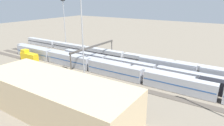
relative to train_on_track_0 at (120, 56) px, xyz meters
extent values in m
plane|color=#756B5B|center=(-4.92, 12.50, -2.07)|extent=(400.00, 400.00, 0.00)
cube|color=#4C443D|center=(-4.92, 0.00, -2.01)|extent=(140.00, 2.80, 0.12)
cube|color=#4C443D|center=(-4.92, 5.00, -2.01)|extent=(140.00, 2.80, 0.12)
cube|color=#3D3833|center=(-4.92, 10.00, -2.01)|extent=(140.00, 2.80, 0.12)
cube|color=#3D3833|center=(-4.92, 15.00, -2.01)|extent=(140.00, 2.80, 0.12)
cube|color=#4C443D|center=(-4.92, 20.00, -2.01)|extent=(140.00, 2.80, 0.12)
cube|color=#4C443D|center=(-4.92, 25.00, -2.01)|extent=(140.00, 2.80, 0.12)
cube|color=#B7BABF|center=(-38.44, 0.00, -0.05)|extent=(23.00, 3.00, 3.80)
cube|color=black|center=(-38.44, 0.00, -0.15)|extent=(22.40, 3.06, 0.36)
cube|color=#B7BABF|center=(-14.24, 0.00, -0.05)|extent=(23.00, 3.00, 3.80)
cube|color=black|center=(-14.24, 0.00, 0.04)|extent=(22.40, 3.06, 0.36)
cube|color=#B7BABF|center=(9.96, 0.00, -0.05)|extent=(23.00, 3.00, 3.80)
cube|color=black|center=(9.96, 0.00, -0.10)|extent=(22.40, 3.06, 0.36)
cube|color=#B7BABF|center=(34.16, 0.00, -0.05)|extent=(23.00, 3.00, 3.80)
cube|color=black|center=(34.16, 0.00, 0.10)|extent=(22.40, 3.06, 0.36)
cube|color=#B7BABF|center=(58.36, 0.00, -0.05)|extent=(23.00, 3.00, 3.80)
cube|color=black|center=(58.36, 0.00, 0.07)|extent=(22.40, 3.06, 0.36)
cube|color=#A8AAB2|center=(-26.09, 15.00, -0.05)|extent=(23.00, 3.00, 3.80)
cube|color=maroon|center=(-26.09, 15.00, 0.14)|extent=(22.40, 3.06, 0.36)
cube|color=#A8AAB2|center=(-1.89, 15.00, -0.05)|extent=(23.00, 3.00, 3.80)
cube|color=maroon|center=(-1.89, 15.00, -0.34)|extent=(22.40, 3.06, 0.36)
cube|color=#A8AAB2|center=(22.31, 15.00, -0.05)|extent=(23.00, 3.00, 3.80)
cube|color=maroon|center=(22.31, 15.00, -0.29)|extent=(22.40, 3.06, 0.36)
cube|color=#A8AAB2|center=(46.51, 15.00, -0.05)|extent=(23.00, 3.00, 3.80)
cube|color=maroon|center=(46.51, 15.00, -0.55)|extent=(22.40, 3.06, 0.36)
cube|color=#A8AAB2|center=(-34.47, 10.00, -0.05)|extent=(23.00, 3.00, 3.80)
cube|color=#A8AAB2|center=(-10.27, 10.00, -0.05)|extent=(23.00, 3.00, 3.80)
cube|color=#A8AAB2|center=(13.93, 10.00, -0.05)|extent=(23.00, 3.00, 3.80)
cube|color=#A8AAB2|center=(-33.68, 20.00, 0.55)|extent=(23.00, 3.00, 5.00)
cube|color=#285193|center=(-33.68, 20.00, 0.69)|extent=(22.40, 3.06, 0.36)
cube|color=#A8AAB2|center=(-9.48, 20.00, 0.55)|extent=(23.00, 3.00, 5.00)
cube|color=#285193|center=(-9.48, 20.00, 0.36)|extent=(22.40, 3.06, 0.36)
cube|color=#A8AAB2|center=(14.72, 20.00, 0.55)|extent=(23.00, 3.00, 5.00)
cube|color=#285193|center=(14.72, 20.00, 0.68)|extent=(22.40, 3.06, 0.36)
cube|color=#A8AAB2|center=(38.92, 20.00, 0.55)|extent=(23.00, 3.00, 5.00)
cube|color=#285193|center=(38.92, 20.00, 0.54)|extent=(22.40, 3.06, 0.36)
cube|color=#A8AAB2|center=(-24.73, 5.00, 0.55)|extent=(23.00, 3.00, 5.00)
cube|color=gold|center=(35.49, 25.00, -0.15)|extent=(10.00, 3.00, 3.60)
cube|color=gold|center=(38.49, 25.00, 2.35)|extent=(3.00, 2.70, 1.40)
cylinder|color=#9EA0A5|center=(-1.91, 28.59, 13.09)|extent=(0.44, 0.44, 30.32)
cylinder|color=#9EA0A5|center=(38.92, -2.50, 11.54)|extent=(0.44, 0.44, 27.22)
cube|color=#262628|center=(38.92, -2.50, 25.75)|extent=(2.80, 0.70, 1.20)
cylinder|color=#4C4742|center=(6.05, -2.10, 1.93)|extent=(0.50, 0.50, 8.00)
cylinder|color=#4C4742|center=(6.05, 27.10, 1.93)|extent=(0.50, 0.50, 8.00)
cube|color=#4C4742|center=(6.05, 12.50, 6.33)|extent=(0.70, 30.00, 0.80)
cube|color=tan|center=(-10.17, 49.52, 2.55)|extent=(44.52, 15.43, 9.22)
camera|label=1|loc=(-48.06, 80.66, 26.69)|focal=32.20mm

